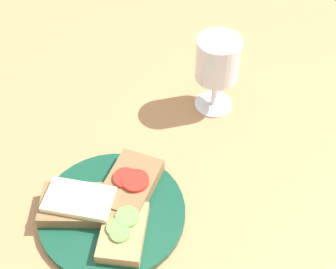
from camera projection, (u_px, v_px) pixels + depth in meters
wooden_table at (117, 179)px, 77.14cm from camera, size 140.00×140.00×3.00cm
plate at (112, 213)px, 70.32cm from camera, size 22.05×22.05×1.30cm
sandwich_with_cheese at (80, 203)px, 69.05cm from camera, size 12.75×13.40×2.87cm
sandwich_with_cucumber at (123, 231)px, 66.31cm from camera, size 11.37×10.37×2.31cm
sandwich_with_tomato at (130, 184)px, 71.45cm from camera, size 12.71×10.24×2.89cm
wine_glass at (218, 62)px, 79.14cm from camera, size 7.55×7.55×14.60cm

